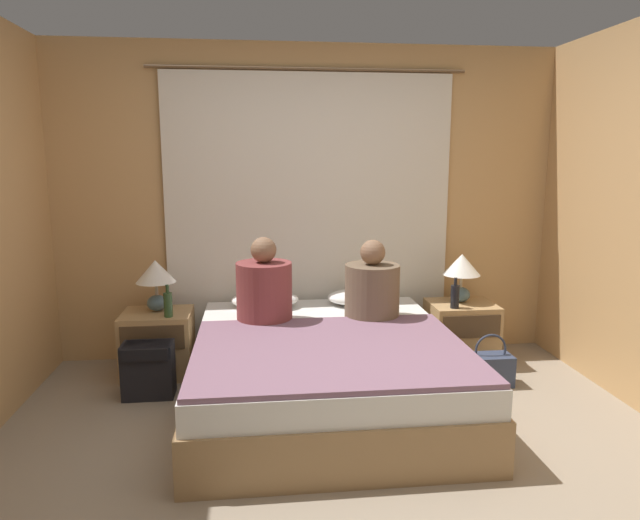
# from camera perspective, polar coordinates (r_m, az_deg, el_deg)

# --- Properties ---
(ground_plane) EXTENTS (16.00, 16.00, 0.00)m
(ground_plane) POSITION_cam_1_polar(r_m,az_deg,el_deg) (3.19, 2.41, -20.47)
(ground_plane) COLOR gray
(wall_back) EXTENTS (4.13, 0.06, 2.50)m
(wall_back) POSITION_cam_1_polar(r_m,az_deg,el_deg) (4.65, -1.13, 5.64)
(wall_back) COLOR tan
(wall_back) RESTS_ON ground_plane
(curtain_panel) EXTENTS (2.48, 0.02, 2.30)m
(curtain_panel) POSITION_cam_1_polar(r_m,az_deg,el_deg) (4.60, -1.05, 4.32)
(curtain_panel) COLOR silver
(curtain_panel) RESTS_ON ground_plane
(bed) EXTENTS (1.69, 1.97, 0.48)m
(bed) POSITION_cam_1_polar(r_m,az_deg,el_deg) (3.81, 0.51, -11.12)
(bed) COLOR #99754C
(bed) RESTS_ON ground_plane
(nightstand_left) EXTENTS (0.51, 0.44, 0.48)m
(nightstand_left) POSITION_cam_1_polar(r_m,az_deg,el_deg) (4.51, -15.88, -8.01)
(nightstand_left) COLOR tan
(nightstand_left) RESTS_ON ground_plane
(nightstand_right) EXTENTS (0.51, 0.44, 0.48)m
(nightstand_right) POSITION_cam_1_polar(r_m,az_deg,el_deg) (4.73, 13.92, -7.04)
(nightstand_right) COLOR tan
(nightstand_right) RESTS_ON ground_plane
(lamp_left) EXTENTS (0.29, 0.29, 0.39)m
(lamp_left) POSITION_cam_1_polar(r_m,az_deg,el_deg) (4.43, -16.10, -1.57)
(lamp_left) COLOR slate
(lamp_left) RESTS_ON nightstand_left
(lamp_right) EXTENTS (0.29, 0.29, 0.39)m
(lamp_right) POSITION_cam_1_polar(r_m,az_deg,el_deg) (4.65, 13.97, -0.90)
(lamp_right) COLOR slate
(lamp_right) RESTS_ON nightstand_right
(pillow_left) EXTENTS (0.52, 0.35, 0.12)m
(pillow_left) POSITION_cam_1_polar(r_m,az_deg,el_deg) (4.43, -5.51, -3.96)
(pillow_left) COLOR white
(pillow_left) RESTS_ON bed
(pillow_right) EXTENTS (0.52, 0.35, 0.12)m
(pillow_right) POSITION_cam_1_polar(r_m,az_deg,el_deg) (4.50, 4.04, -3.71)
(pillow_right) COLOR white
(pillow_right) RESTS_ON bed
(blanket_on_bed) EXTENTS (1.63, 1.29, 0.03)m
(blanket_on_bed) POSITION_cam_1_polar(r_m,az_deg,el_deg) (3.43, 1.16, -8.99)
(blanket_on_bed) COLOR slate
(blanket_on_bed) RESTS_ON bed
(person_left_in_bed) EXTENTS (0.39, 0.39, 0.60)m
(person_left_in_bed) POSITION_cam_1_polar(r_m,az_deg,el_deg) (4.00, -5.60, -2.91)
(person_left_in_bed) COLOR brown
(person_left_in_bed) RESTS_ON bed
(person_right_in_bed) EXTENTS (0.39, 0.39, 0.57)m
(person_right_in_bed) POSITION_cam_1_polar(r_m,az_deg,el_deg) (4.08, 5.23, -2.84)
(person_right_in_bed) COLOR brown
(person_right_in_bed) RESTS_ON bed
(beer_bottle_on_left_stand) EXTENTS (0.06, 0.06, 0.24)m
(beer_bottle_on_left_stand) POSITION_cam_1_polar(r_m,az_deg,el_deg) (4.27, -14.95, -4.29)
(beer_bottle_on_left_stand) COLOR #2D4C28
(beer_bottle_on_left_stand) RESTS_ON nightstand_left
(beer_bottle_on_right_stand) EXTENTS (0.07, 0.07, 0.24)m
(beer_bottle_on_right_stand) POSITION_cam_1_polar(r_m,az_deg,el_deg) (4.49, 13.34, -3.53)
(beer_bottle_on_right_stand) COLOR black
(beer_bottle_on_right_stand) RESTS_ON nightstand_right
(backpack_on_floor) EXTENTS (0.34, 0.23, 0.38)m
(backpack_on_floor) POSITION_cam_1_polar(r_m,az_deg,el_deg) (4.13, -16.81, -10.19)
(backpack_on_floor) COLOR black
(backpack_on_floor) RESTS_ON ground_plane
(handbag_on_floor) EXTENTS (0.31, 0.19, 0.38)m
(handbag_on_floor) POSITION_cam_1_polar(r_m,az_deg,el_deg) (4.36, 16.60, -10.36)
(handbag_on_floor) COLOR #333D56
(handbag_on_floor) RESTS_ON ground_plane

